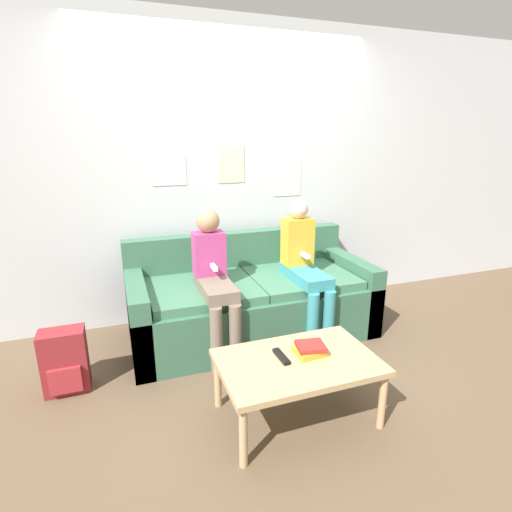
% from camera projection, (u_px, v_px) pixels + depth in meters
% --- Properties ---
extents(ground_plane, '(10.00, 10.00, 0.00)m').
position_uv_depth(ground_plane, '(276.00, 365.00, 2.98)').
color(ground_plane, brown).
extents(wall_back, '(8.00, 0.06, 2.60)m').
position_uv_depth(wall_back, '(230.00, 174.00, 3.60)').
color(wall_back, silver).
rests_on(wall_back, ground_plane).
extents(couch, '(2.00, 0.91, 0.81)m').
position_uv_depth(couch, '(251.00, 301.00, 3.40)').
color(couch, '#38664C').
rests_on(couch, ground_plane).
extents(coffee_table, '(0.92, 0.59, 0.39)m').
position_uv_depth(coffee_table, '(298.00, 366.00, 2.33)').
color(coffee_table, tan).
rests_on(coffee_table, ground_plane).
extents(person_left, '(0.24, 0.61, 1.11)m').
position_uv_depth(person_left, '(214.00, 276.00, 3.00)').
color(person_left, '#756656').
rests_on(person_left, ground_plane).
extents(person_right, '(0.24, 0.61, 1.14)m').
position_uv_depth(person_right, '(305.00, 265.00, 3.24)').
color(person_right, teal).
rests_on(person_right, ground_plane).
extents(tv_remote, '(0.05, 0.17, 0.02)m').
position_uv_depth(tv_remote, '(281.00, 356.00, 2.33)').
color(tv_remote, black).
rests_on(tv_remote, coffee_table).
extents(book_stack, '(0.19, 0.17, 0.06)m').
position_uv_depth(book_stack, '(310.00, 349.00, 2.38)').
color(book_stack, gold).
rests_on(book_stack, coffee_table).
extents(backpack, '(0.28, 0.20, 0.44)m').
position_uv_depth(backpack, '(65.00, 362.00, 2.62)').
color(backpack, maroon).
rests_on(backpack, ground_plane).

